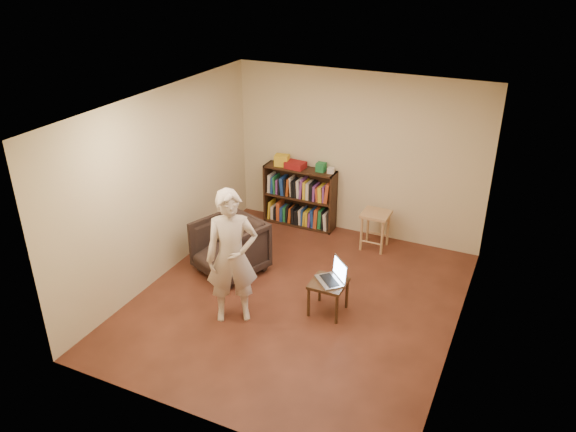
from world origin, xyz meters
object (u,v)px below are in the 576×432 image
at_px(side_table, 328,287).
at_px(laptop, 333,277).
at_px(armchair, 230,247).
at_px(bookshelf, 300,200).
at_px(stool, 376,220).
at_px(person, 232,257).

xyz_separation_m(side_table, laptop, (0.04, 0.05, 0.14)).
bearing_deg(side_table, laptop, 51.36).
height_order(armchair, side_table, armchair).
relative_size(bookshelf, stool, 2.02).
relative_size(armchair, laptop, 1.86).
bearing_deg(side_table, person, -150.02).
relative_size(side_table, laptop, 0.95).
bearing_deg(bookshelf, side_table, -58.04).
xyz_separation_m(armchair, side_table, (1.62, -0.33, -0.03)).
distance_m(stool, armchair, 2.26).
xyz_separation_m(bookshelf, side_table, (1.34, -2.14, -0.07)).
xyz_separation_m(stool, laptop, (0.01, -1.83, 0.03)).
distance_m(side_table, person, 1.28).
xyz_separation_m(bookshelf, stool, (1.37, -0.26, 0.04)).
xyz_separation_m(stool, side_table, (-0.03, -1.88, -0.11)).
distance_m(stool, person, 2.71).
height_order(bookshelf, person, person).
bearing_deg(person, stool, 35.07).
bearing_deg(armchair, laptop, 11.13).
distance_m(armchair, side_table, 1.65).
xyz_separation_m(bookshelf, person, (0.31, -2.73, 0.42)).
height_order(stool, person, person).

